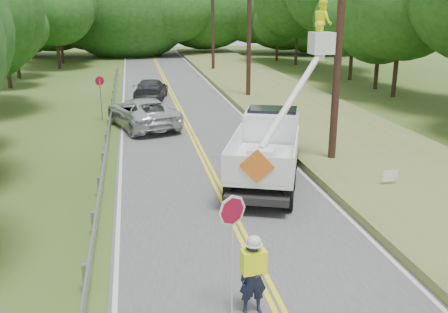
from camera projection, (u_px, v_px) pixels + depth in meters
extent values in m
plane|color=#38551D|center=(273.00, 298.00, 11.18)|extent=(140.00, 140.00, 0.00)
cube|color=#4B4C4E|center=(194.00, 139.00, 24.35)|extent=(7.20, 96.00, 0.02)
cube|color=yellow|center=(192.00, 139.00, 24.33)|extent=(0.12, 96.00, 0.00)
cube|color=yellow|center=(196.00, 139.00, 24.37)|extent=(0.12, 96.00, 0.00)
cube|color=silver|center=(122.00, 142.00, 23.75)|extent=(0.12, 96.00, 0.00)
cube|color=silver|center=(263.00, 135.00, 24.95)|extent=(0.12, 96.00, 0.00)
cube|color=gray|center=(85.00, 278.00, 11.31)|extent=(0.12, 0.14, 0.70)
cube|color=gray|center=(94.00, 223.00, 14.13)|extent=(0.12, 0.14, 0.70)
cube|color=gray|center=(99.00, 187.00, 16.96)|extent=(0.12, 0.14, 0.70)
cube|color=gray|center=(103.00, 161.00, 19.78)|extent=(0.12, 0.14, 0.70)
cube|color=gray|center=(106.00, 141.00, 22.60)|extent=(0.12, 0.14, 0.70)
cube|color=gray|center=(109.00, 126.00, 25.43)|extent=(0.12, 0.14, 0.70)
cube|color=gray|center=(111.00, 114.00, 28.25)|extent=(0.12, 0.14, 0.70)
cube|color=gray|center=(112.00, 104.00, 31.08)|extent=(0.12, 0.14, 0.70)
cube|color=gray|center=(113.00, 96.00, 33.90)|extent=(0.12, 0.14, 0.70)
cube|color=gray|center=(115.00, 89.00, 36.72)|extent=(0.12, 0.14, 0.70)
cube|color=gray|center=(115.00, 83.00, 39.55)|extent=(0.12, 0.14, 0.70)
cube|color=gray|center=(116.00, 78.00, 42.37)|extent=(0.12, 0.14, 0.70)
cube|color=gray|center=(117.00, 73.00, 45.19)|extent=(0.12, 0.14, 0.70)
cube|color=gray|center=(110.00, 126.00, 24.43)|extent=(0.05, 48.00, 0.34)
cylinder|color=black|center=(339.00, 39.00, 19.07)|extent=(0.30, 0.30, 10.00)
cylinder|color=black|center=(249.00, 24.00, 33.19)|extent=(0.30, 0.30, 10.00)
cylinder|color=black|center=(213.00, 18.00, 47.30)|extent=(0.30, 0.30, 10.00)
cube|color=olive|center=(333.00, 130.00, 25.54)|extent=(7.00, 96.00, 0.30)
cylinder|color=#332319|center=(9.00, 73.00, 38.85)|extent=(0.32, 0.32, 2.30)
ellipsoid|color=#164717|center=(4.00, 36.00, 38.04)|extent=(5.36, 5.36, 4.72)
cylinder|color=#332319|center=(18.00, 64.00, 44.03)|extent=(0.32, 0.32, 2.56)
ellipsoid|color=#164717|center=(13.00, 27.00, 43.13)|extent=(5.97, 5.97, 5.26)
cylinder|color=#332319|center=(58.00, 53.00, 50.41)|extent=(0.32, 0.32, 3.26)
ellipsoid|color=#164717|center=(54.00, 11.00, 49.25)|extent=(7.61, 7.61, 6.69)
cylinder|color=#332319|center=(62.00, 47.00, 55.19)|extent=(0.32, 0.32, 3.53)
ellipsoid|color=#164717|center=(58.00, 6.00, 53.94)|extent=(8.23, 8.23, 7.24)
cylinder|color=#332319|center=(395.00, 71.00, 34.94)|extent=(0.32, 0.32, 3.62)
ellipsoid|color=#164717|center=(402.00, 5.00, 33.66)|extent=(8.44, 8.44, 7.43)
cylinder|color=#332319|center=(377.00, 71.00, 38.44)|extent=(0.32, 0.32, 2.72)
ellipsoid|color=#164717|center=(380.00, 26.00, 37.47)|extent=(6.35, 6.35, 5.58)
cylinder|color=#332319|center=(351.00, 63.00, 43.05)|extent=(0.32, 0.32, 2.93)
ellipsoid|color=#164717|center=(354.00, 20.00, 42.02)|extent=(6.83, 6.83, 6.01)
cylinder|color=#332319|center=(337.00, 48.00, 47.97)|extent=(0.32, 0.32, 4.52)
cylinder|color=#332319|center=(296.00, 46.00, 53.61)|extent=(0.32, 0.32, 4.02)
cylinder|color=#332319|center=(277.00, 50.00, 57.83)|extent=(0.32, 0.32, 2.43)
ellipsoid|color=#164717|center=(278.00, 23.00, 56.96)|extent=(5.67, 5.67, 4.99)
ellipsoid|color=#164717|center=(9.00, 11.00, 61.17)|extent=(14.57, 10.93, 10.93)
ellipsoid|color=#164717|center=(51.00, 11.00, 61.40)|extent=(13.00, 9.75, 9.75)
ellipsoid|color=#164717|center=(91.00, 11.00, 61.41)|extent=(12.63, 9.48, 9.48)
ellipsoid|color=#164717|center=(127.00, 11.00, 61.92)|extent=(16.51, 12.38, 12.38)
ellipsoid|color=#164717|center=(172.00, 11.00, 61.21)|extent=(10.14, 7.60, 7.60)
ellipsoid|color=#164717|center=(205.00, 11.00, 65.21)|extent=(13.26, 9.95, 9.95)
ellipsoid|color=#164717|center=(255.00, 10.00, 65.56)|extent=(11.23, 8.42, 8.42)
ellipsoid|color=#164717|center=(286.00, 10.00, 65.39)|extent=(13.51, 10.13, 10.13)
ellipsoid|color=#164717|center=(326.00, 11.00, 64.31)|extent=(15.11, 11.33, 11.33)
imported|color=#191E33|center=(253.00, 277.00, 10.41)|extent=(0.62, 0.42, 1.63)
cube|color=#EDFB16|center=(254.00, 261.00, 10.30)|extent=(0.52, 0.33, 0.50)
ellipsoid|color=silver|center=(254.00, 241.00, 10.17)|extent=(0.30, 0.30, 0.24)
cylinder|color=#B7B7B7|center=(232.00, 265.00, 10.26)|extent=(0.04, 0.04, 2.28)
cylinder|color=maroon|center=(232.00, 211.00, 9.91)|extent=(0.60, 0.31, 0.65)
cylinder|color=black|center=(229.00, 192.00, 16.11)|extent=(0.58, 0.96, 0.91)
cylinder|color=black|center=(289.00, 196.00, 15.80)|extent=(0.58, 0.96, 0.91)
cylinder|color=black|center=(238.00, 174.00, 17.90)|extent=(0.58, 0.96, 0.91)
cylinder|color=black|center=(292.00, 177.00, 17.59)|extent=(0.58, 0.96, 0.91)
cylinder|color=black|center=(246.00, 155.00, 20.15)|extent=(0.58, 0.96, 0.91)
cylinder|color=black|center=(294.00, 157.00, 19.83)|extent=(0.58, 0.96, 0.91)
cube|color=black|center=(265.00, 171.00, 18.00)|extent=(3.99, 6.41, 0.24)
cube|color=white|center=(264.00, 164.00, 17.23)|extent=(3.57, 4.87, 0.21)
cube|color=white|center=(233.00, 149.00, 17.27)|extent=(1.57, 4.13, 0.86)
cube|color=white|center=(296.00, 152.00, 16.92)|extent=(1.57, 4.13, 0.86)
cube|color=white|center=(257.00, 170.00, 15.05)|extent=(2.07, 0.81, 0.86)
cube|color=white|center=(272.00, 133.00, 20.20)|extent=(2.64, 2.44, 1.71)
cube|color=black|center=(272.00, 117.00, 20.20)|extent=(2.21, 1.82, 0.71)
cube|color=white|center=(261.00, 159.00, 16.10)|extent=(1.10, 1.10, 0.76)
cube|color=white|center=(321.00, 43.00, 18.99)|extent=(0.81, 0.81, 0.81)
imported|color=#EDFB16|center=(323.00, 22.00, 18.76)|extent=(0.62, 0.80, 1.65)
cube|color=orange|center=(257.00, 166.00, 14.94)|extent=(1.02, 0.41, 1.08)
imported|color=silver|center=(142.00, 112.00, 26.45)|extent=(4.20, 6.19, 1.57)
imported|color=#35373B|center=(151.00, 89.00, 34.22)|extent=(2.74, 5.05, 1.39)
cylinder|color=gray|center=(101.00, 100.00, 27.89)|extent=(0.06, 0.06, 2.34)
cylinder|color=maroon|center=(100.00, 81.00, 27.58)|extent=(0.49, 0.24, 0.53)
cube|color=white|center=(390.00, 176.00, 17.30)|extent=(0.55, 0.06, 0.38)
cylinder|color=gray|center=(383.00, 185.00, 17.35)|extent=(0.02, 0.02, 0.55)
cylinder|color=gray|center=(395.00, 184.00, 17.43)|extent=(0.02, 0.02, 0.55)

